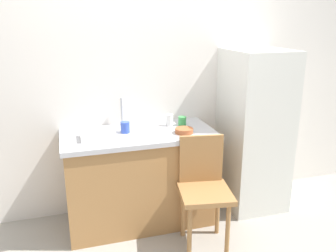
{
  "coord_description": "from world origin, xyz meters",
  "views": [
    {
      "loc": [
        -0.67,
        -2.2,
        1.8
      ],
      "look_at": [
        0.18,
        0.6,
        0.9
      ],
      "focal_mm": 37.94,
      "sensor_mm": 36.0,
      "label": 1
    }
  ],
  "objects": [
    {
      "name": "back_wall",
      "position": [
        0.0,
        1.0,
        1.26
      ],
      "size": [
        4.8,
        0.1,
        2.52
      ],
      "primitive_type": "cube",
      "color": "white",
      "rests_on": "ground_plane"
    },
    {
      "name": "cabinet_base",
      "position": [
        -0.07,
        0.65,
        0.4
      ],
      "size": [
        1.28,
        0.6,
        0.81
      ],
      "primitive_type": "cube",
      "color": "#A87542",
      "rests_on": "ground_plane"
    },
    {
      "name": "countertop",
      "position": [
        -0.07,
        0.65,
        0.83
      ],
      "size": [
        1.32,
        0.64,
        0.04
      ],
      "primitive_type": "cube",
      "color": "#B7B7BC",
      "rests_on": "cabinet_base"
    },
    {
      "name": "faucet",
      "position": [
        -0.17,
        0.9,
        0.98
      ],
      "size": [
        0.02,
        0.02,
        0.26
      ],
      "primitive_type": "cylinder",
      "color": "#B7B7BC",
      "rests_on": "countertop"
    },
    {
      "name": "refrigerator",
      "position": [
        1.05,
        0.65,
        0.76
      ],
      "size": [
        0.54,
        0.6,
        1.52
      ],
      "primitive_type": "cube",
      "color": "silver",
      "rests_on": "ground_plane"
    },
    {
      "name": "chair",
      "position": [
        0.35,
        0.18,
        0.5
      ],
      "size": [
        0.46,
        0.46,
        0.89
      ],
      "rotation": [
        0.0,
        0.0,
        -0.17
      ],
      "color": "#A87542",
      "rests_on": "ground_plane"
    },
    {
      "name": "dish_tray",
      "position": [
        -0.43,
        0.6,
        0.87
      ],
      "size": [
        0.28,
        0.2,
        0.05
      ],
      "primitive_type": "cube",
      "color": "white",
      "rests_on": "countertop"
    },
    {
      "name": "terracotta_bowl",
      "position": [
        0.3,
        0.52,
        0.87
      ],
      "size": [
        0.16,
        0.16,
        0.04
      ],
      "primitive_type": "cylinder",
      "color": "#B25B33",
      "rests_on": "countertop"
    },
    {
      "name": "cup_blue",
      "position": [
        -0.18,
        0.68,
        0.9
      ],
      "size": [
        0.08,
        0.08,
        0.1
      ],
      "primitive_type": "cylinder",
      "color": "blue",
      "rests_on": "countertop"
    },
    {
      "name": "cup_green",
      "position": [
        0.35,
        0.74,
        0.89
      ],
      "size": [
        0.07,
        0.07,
        0.08
      ],
      "primitive_type": "cylinder",
      "color": "green",
      "rests_on": "countertop"
    },
    {
      "name": "cup_white",
      "position": [
        0.24,
        0.76,
        0.9
      ],
      "size": [
        0.07,
        0.07,
        0.11
      ],
      "primitive_type": "cylinder",
      "color": "white",
      "rests_on": "countertop"
    }
  ]
}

